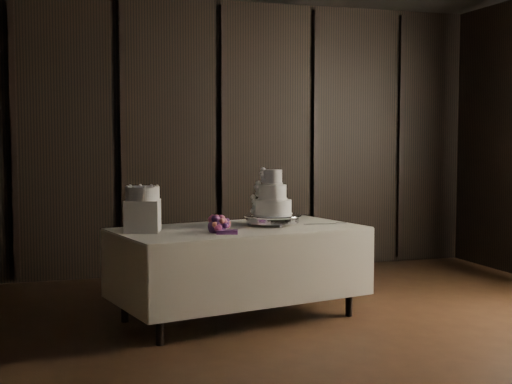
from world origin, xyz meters
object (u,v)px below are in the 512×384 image
object	(u,v)px
display_table	(239,269)
small_cake	(142,193)
wedding_cake	(270,197)
bouquet	(217,225)
box_pedestal	(143,216)
cake_stand	(273,220)

from	to	relation	value
display_table	small_cake	size ratio (longest dim) A/B	8.19
wedding_cake	bouquet	world-z (taller)	wedding_cake
bouquet	box_pedestal	world-z (taller)	box_pedestal
display_table	small_cake	world-z (taller)	small_cake
cake_stand	wedding_cake	size ratio (longest dim) A/B	1.28
box_pedestal	small_cake	world-z (taller)	small_cake
small_cake	cake_stand	bearing A→B (deg)	4.21
cake_stand	box_pedestal	bearing A→B (deg)	-175.79
wedding_cake	box_pedestal	size ratio (longest dim) A/B	1.46
cake_stand	bouquet	world-z (taller)	bouquet
wedding_cake	small_cake	size ratio (longest dim) A/B	1.43
wedding_cake	bouquet	size ratio (longest dim) A/B	1.04
bouquet	small_cake	xyz separation A→B (m)	(-0.55, 0.20, 0.25)
bouquet	box_pedestal	xyz separation A→B (m)	(-0.55, 0.20, 0.07)
display_table	cake_stand	size ratio (longest dim) A/B	4.47
cake_stand	box_pedestal	xyz separation A→B (m)	(-1.10, -0.08, 0.08)
small_cake	display_table	bearing A→B (deg)	1.91
display_table	box_pedestal	distance (m)	0.92
wedding_cake	cake_stand	bearing A→B (deg)	46.06
cake_stand	small_cake	bearing A→B (deg)	-175.79
wedding_cake	box_pedestal	world-z (taller)	wedding_cake
cake_stand	wedding_cake	distance (m)	0.20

